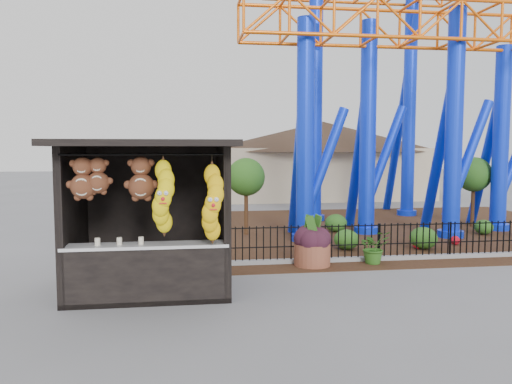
{
  "coord_description": "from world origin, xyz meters",
  "views": [
    {
      "loc": [
        -2.25,
        -9.4,
        2.95
      ],
      "look_at": [
        -0.7,
        1.5,
        2.0
      ],
      "focal_mm": 35.0,
      "sensor_mm": 36.0,
      "label": 1
    }
  ],
  "objects": [
    {
      "name": "ground",
      "position": [
        0.0,
        0.0,
        0.0
      ],
      "size": [
        120.0,
        120.0,
        0.0
      ],
      "primitive_type": "plane",
      "color": "slate",
      "rests_on": "ground"
    },
    {
      "name": "mulch_bed",
      "position": [
        4.0,
        8.0,
        0.01
      ],
      "size": [
        18.0,
        12.0,
        0.02
      ],
      "primitive_type": "cube",
      "color": "#331E11",
      "rests_on": "ground"
    },
    {
      "name": "curb",
      "position": [
        4.0,
        3.0,
        0.06
      ],
      "size": [
        18.0,
        0.18,
        0.12
      ],
      "primitive_type": "cube",
      "color": "gray",
      "rests_on": "ground"
    },
    {
      "name": "prize_booth",
      "position": [
        -3.0,
        0.89,
        1.54
      ],
      "size": [
        3.5,
        3.4,
        3.12
      ],
      "color": "black",
      "rests_on": "ground"
    },
    {
      "name": "picket_fence",
      "position": [
        4.9,
        3.0,
        0.5
      ],
      "size": [
        12.2,
        0.06,
        1.0
      ],
      "primitive_type": null,
      "color": "black",
      "rests_on": "ground"
    },
    {
      "name": "roller_coaster",
      "position": [
        5.12,
        8.23,
        6.44
      ],
      "size": [
        11.0,
        6.37,
        10.82
      ],
      "color": "#0E30F2",
      "rests_on": "ground"
    },
    {
      "name": "terracotta_planter",
      "position": [
        0.9,
        2.7,
        0.28
      ],
      "size": [
        1.11,
        1.11,
        0.57
      ],
      "primitive_type": "cylinder",
      "rotation": [
        0.0,
        0.0,
        -0.26
      ],
      "color": "brown",
      "rests_on": "ground"
    },
    {
      "name": "planter_foliage",
      "position": [
        0.9,
        2.7,
        0.89
      ],
      "size": [
        0.7,
        0.7,
        0.64
      ],
      "primitive_type": "ellipsoid",
      "color": "black",
      "rests_on": "terracotta_planter"
    },
    {
      "name": "potted_plant",
      "position": [
        2.53,
        2.7,
        0.44
      ],
      "size": [
        0.88,
        0.79,
        0.87
      ],
      "primitive_type": "imported",
      "rotation": [
        0.0,
        0.0,
        0.15
      ],
      "color": "#215C1B",
      "rests_on": "ground"
    },
    {
      "name": "landscaping",
      "position": [
        4.64,
        5.51,
        0.3
      ],
      "size": [
        8.12,
        4.16,
        0.64
      ],
      "color": "#285619",
      "rests_on": "mulch_bed"
    },
    {
      "name": "pavilion",
      "position": [
        6.0,
        20.0,
        3.07
      ],
      "size": [
        15.0,
        15.0,
        4.8
      ],
      "color": "#BFAD8C",
      "rests_on": "ground"
    }
  ]
}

